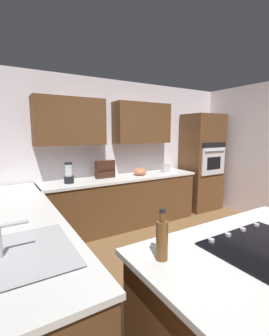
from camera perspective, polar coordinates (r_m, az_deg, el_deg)
name	(u,v)px	position (r m, az deg, el deg)	size (l,w,h in m)	color
ground_plane	(198,272)	(3.19, 15.19, -23.33)	(14.00, 14.00, 0.00)	brown
wall_back	(116,145)	(4.33, -4.62, 5.61)	(6.00, 0.44, 2.60)	silver
lower_cabinets_back	(123,203)	(4.22, -2.82, -8.46)	(2.80, 0.60, 0.86)	brown
countertop_back	(123,178)	(4.11, -2.87, -2.46)	(2.84, 0.64, 0.04)	silver
lower_cabinets_side	(26,260)	(2.70, -25.05, -19.75)	(0.60, 2.90, 0.86)	brown
countertop_side	(23,217)	(2.52, -25.73, -10.67)	(0.64, 2.94, 0.04)	silver
island_base	(259,309)	(2.14, 28.24, -28.10)	(1.69, 0.95, 0.86)	brown
island_top	(265,250)	(1.92, 29.27, -17.16)	(1.77, 1.03, 0.04)	silver
wall_oven	(202,162)	(5.28, 16.15, 1.33)	(0.80, 0.66, 2.05)	brown
sink_unit	(34,250)	(1.75, -23.35, -17.89)	(0.46, 0.70, 0.23)	#515456
cooktop	(264,246)	(1.91, 29.17, -16.36)	(0.76, 0.56, 0.03)	black
blender	(69,174)	(3.72, -15.80, -1.50)	(0.15, 0.15, 0.32)	black
mixing_bowl	(140,172)	(4.25, 1.36, -0.89)	(0.24, 0.24, 0.13)	#CC724C
spice_rack	(105,169)	(4.02, -7.20, -0.31)	(0.34, 0.11, 0.30)	#381E14
kettle	(166,168)	(4.60, 7.68, 0.06)	(0.16, 0.16, 0.18)	#B7BABF
oil_bottle	(162,239)	(1.50, 6.75, -16.87)	(0.08, 0.08, 0.33)	brown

